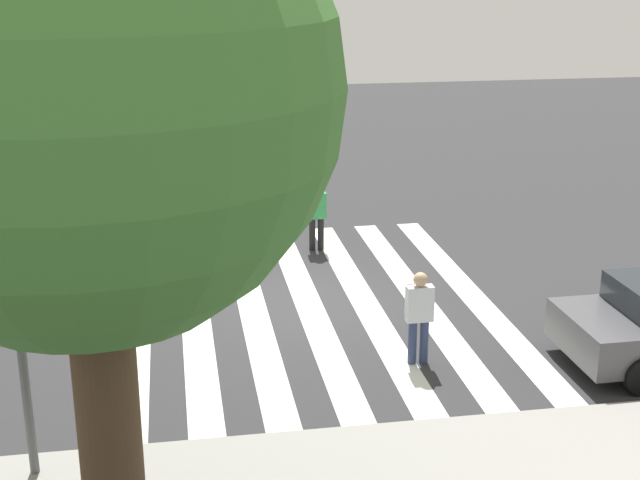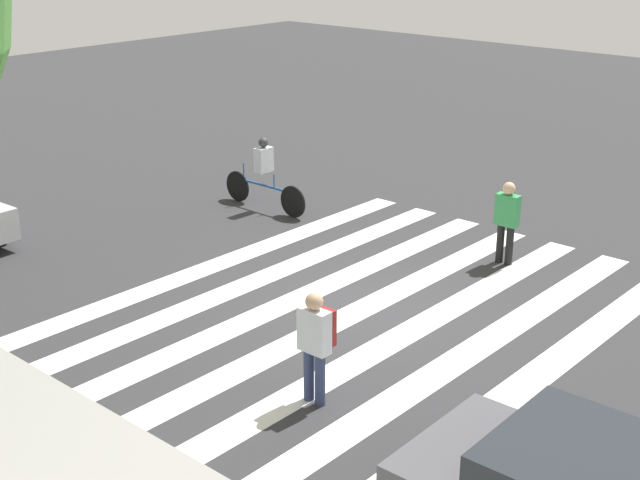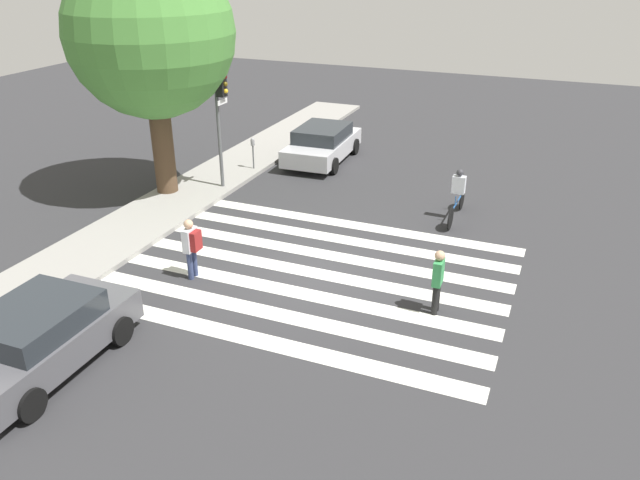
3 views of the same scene
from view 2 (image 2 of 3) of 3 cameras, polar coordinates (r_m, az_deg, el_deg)
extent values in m
plane|color=#2D2D30|center=(15.18, 2.89, -4.35)|extent=(60.00, 60.00, 0.00)
cube|color=gray|center=(11.53, -17.48, -13.59)|extent=(36.00, 2.50, 0.14)
cube|color=silver|center=(13.58, 14.09, -8.10)|extent=(0.55, 10.00, 0.01)
cube|color=silver|center=(14.05, 10.06, -6.78)|extent=(0.55, 10.00, 0.01)
cube|color=silver|center=(14.58, 6.33, -5.52)|extent=(0.55, 10.00, 0.01)
cube|color=silver|center=(15.18, 2.89, -4.33)|extent=(0.55, 10.00, 0.01)
cube|color=silver|center=(15.83, -0.27, -3.23)|extent=(0.55, 10.00, 0.01)
cube|color=silver|center=(16.54, -3.16, -2.21)|extent=(0.55, 10.00, 0.01)
cube|color=silver|center=(17.28, -5.81, -1.26)|extent=(0.55, 10.00, 0.01)
cylinder|color=black|center=(17.22, 12.03, -0.35)|extent=(0.14, 0.14, 0.77)
cylinder|color=black|center=(17.31, 11.46, -0.20)|extent=(0.14, 0.14, 0.77)
cube|color=#338C4C|center=(17.04, 11.91, 1.89)|extent=(0.45, 0.21, 0.61)
sphere|color=tan|center=(16.92, 12.01, 3.25)|extent=(0.24, 0.24, 0.24)
cylinder|color=navy|center=(12.16, 0.00, -8.90)|extent=(0.15, 0.15, 0.78)
cylinder|color=navy|center=(12.28, -0.72, -8.60)|extent=(0.15, 0.15, 0.78)
cube|color=silver|center=(11.90, -0.37, -5.82)|extent=(0.45, 0.21, 0.61)
sphere|color=tan|center=(11.72, -0.37, -3.94)|extent=(0.24, 0.24, 0.24)
cube|color=maroon|center=(12.02, 0.22, -5.54)|extent=(0.34, 0.16, 0.52)
cylinder|color=black|center=(20.70, -5.29, 3.44)|extent=(0.71, 0.05, 0.71)
cylinder|color=black|center=(19.50, -1.74, 2.46)|extent=(0.71, 0.05, 0.71)
cube|color=#1E4C8C|center=(20.03, -3.58, 3.50)|extent=(1.50, 0.05, 0.04)
cylinder|color=#1E4C8C|center=(19.78, -2.96, 3.78)|extent=(0.03, 0.03, 0.32)
cylinder|color=#1E4C8C|center=(20.43, -4.90, 4.39)|extent=(0.03, 0.03, 0.40)
cube|color=silver|center=(19.87, -3.62, 5.15)|extent=(0.24, 0.40, 0.55)
sphere|color=#333338|center=(19.77, -3.65, 6.25)|extent=(0.22, 0.22, 0.22)
cylinder|color=black|center=(10.90, 13.30, -13.72)|extent=(0.64, 0.21, 0.64)
camera|label=1|loc=(12.28, -75.74, 6.94)|focal=50.00mm
camera|label=3|loc=(17.26, 60.98, 15.47)|focal=35.00mm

